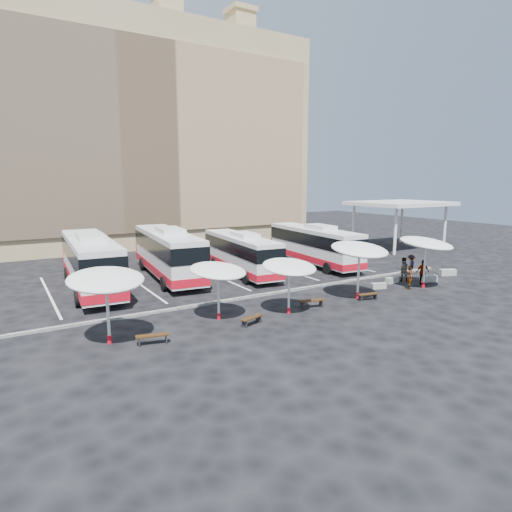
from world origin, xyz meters
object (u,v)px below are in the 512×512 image
sunshade_4 (426,244)px  sunshade_0 (106,280)px  conc_bench_2 (429,279)px  bus_0 (90,260)px  sunshade_2 (289,267)px  conc_bench_1 (392,280)px  passenger_2 (423,272)px  conc_bench_0 (379,286)px  wood_bench_3 (368,295)px  passenger_0 (410,277)px  wood_bench_2 (312,302)px  bus_1 (167,252)px  passenger_3 (411,265)px  sunshade_3 (359,250)px  passenger_1 (403,269)px  bus_2 (241,252)px  bus_3 (314,244)px  wood_bench_1 (252,319)px  conc_bench_3 (448,272)px  wood_bench_0 (153,337)px  sunshade_1 (218,271)px

sunshade_4 → sunshade_0: bearing=178.2°
sunshade_0 → conc_bench_2: sunshade_0 is taller
bus_0 → sunshade_2: (8.52, -11.64, 0.66)m
conc_bench_1 → passenger_2: size_ratio=0.64×
sunshade_4 → conc_bench_0: sunshade_4 is taller
conc_bench_2 → sunshade_0: bearing=-179.2°
wood_bench_3 → passenger_0: size_ratio=0.86×
sunshade_0 → wood_bench_2: size_ratio=2.27×
conc_bench_0 → sunshade_4: bearing=-27.1°
bus_1 → conc_bench_0: bearing=-38.6°
sunshade_4 → passenger_3: size_ratio=2.77×
sunshade_3 → passenger_1: sunshade_3 is taller
wood_bench_3 → wood_bench_2: bearing=172.2°
bus_0 → passenger_1: size_ratio=7.00×
bus_2 → bus_3: (7.44, -0.15, 0.12)m
passenger_3 → sunshade_2: bearing=-15.9°
sunshade_2 → passenger_1: sunshade_2 is taller
wood_bench_1 → wood_bench_3: (8.72, 0.25, -0.00)m
sunshade_0 → conc_bench_3: sunshade_0 is taller
conc_bench_2 → bus_0: bearing=154.0°
bus_0 → wood_bench_0: size_ratio=8.08×
sunshade_2 → wood_bench_2: 2.97m
passenger_0 → passenger_3: size_ratio=0.99×
sunshade_4 → passenger_1: (0.42, 2.15, -2.26)m
bus_1 → passenger_3: bus_1 is taller
bus_2 → passenger_1: size_ratio=6.08×
passenger_0 → passenger_3: (3.61, 2.91, 0.01)m
wood_bench_3 → passenger_2: passenger_2 is taller
bus_2 → sunshade_1: (-6.77, -9.67, 0.94)m
sunshade_0 → wood_bench_1: (6.98, -1.18, -2.71)m
sunshade_1 → wood_bench_2: bearing=-9.0°
conc_bench_3 → sunshade_0: bearing=-178.0°
wood_bench_1 → sunshade_2: bearing=12.2°
wood_bench_2 → wood_bench_3: size_ratio=1.13×
conc_bench_0 → passenger_2: 3.81m
wood_bench_2 → conc_bench_2: wood_bench_2 is taller
wood_bench_0 → wood_bench_2: bearing=4.5°
bus_1 → wood_bench_0: bus_1 is taller
conc_bench_1 → conc_bench_3: 5.84m
bus_3 → wood_bench_3: 11.94m
sunshade_1 → passenger_1: (15.91, 0.94, -1.80)m
bus_1 → conc_bench_2: bus_1 is taller
wood_bench_0 → wood_bench_2: size_ratio=0.97×
sunshade_3 → sunshade_0: bearing=178.8°
wood_bench_0 → conc_bench_1: (18.96, 2.61, -0.14)m
sunshade_0 → conc_bench_0: sunshade_0 is taller
bus_3 → conc_bench_2: bearing=-67.1°
bus_1 → bus_3: 13.11m
wood_bench_3 → passenger_2: size_ratio=0.78×
conc_bench_1 → conc_bench_3: conc_bench_3 is taller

